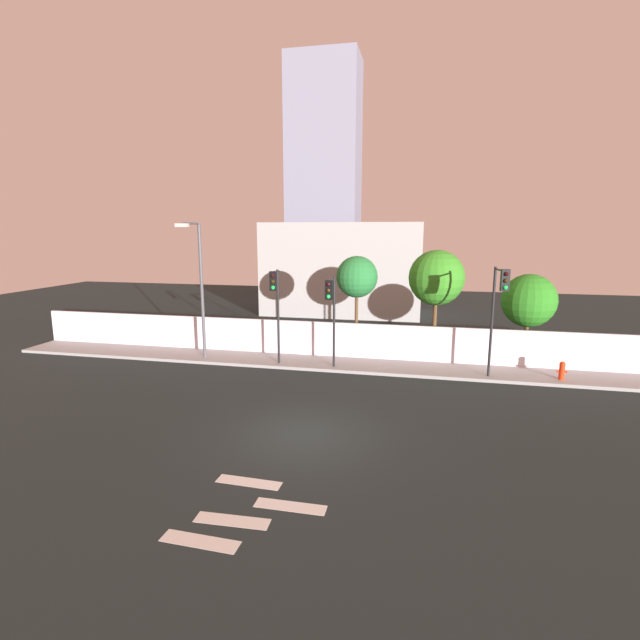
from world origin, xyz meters
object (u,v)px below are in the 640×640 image
street_lamp_curbside (199,280)px  roadside_tree_leftmost (357,277)px  traffic_light_left (499,300)px  fire_hydrant (562,370)px  traffic_light_center (331,304)px  traffic_light_right (276,297)px  roadside_tree_midleft (437,278)px  roadside_tree_midright (529,301)px

street_lamp_curbside → roadside_tree_leftmost: (7.49, 3.55, -0.06)m
traffic_light_left → fire_hydrant: size_ratio=6.01×
traffic_light_center → street_lamp_curbside: bearing=174.9°
fire_hydrant → traffic_light_right: bearing=-176.9°
traffic_light_left → traffic_light_right: traffic_light_left is taller
street_lamp_curbside → fire_hydrant: (17.18, 0.22, -3.66)m
traffic_light_right → roadside_tree_midleft: bearing=28.2°
traffic_light_left → fire_hydrant: 4.47m
roadside_tree_midleft → roadside_tree_midright: 4.71m
traffic_light_center → roadside_tree_midleft: bearing=40.9°
traffic_light_left → roadside_tree_midright: 4.73m
traffic_light_left → street_lamp_curbside: bearing=177.4°
fire_hydrant → street_lamp_curbside: bearing=-179.2°
fire_hydrant → traffic_light_center: bearing=-175.4°
roadside_tree_leftmost → roadside_tree_midleft: 4.19m
traffic_light_right → roadside_tree_leftmost: roadside_tree_leftmost is taller
roadside_tree_leftmost → street_lamp_curbside: bearing=-154.7°
traffic_light_center → roadside_tree_midleft: (4.79, 4.16, 0.88)m
traffic_light_center → fire_hydrant: bearing=4.6°
street_lamp_curbside → roadside_tree_leftmost: street_lamp_curbside is taller
roadside_tree_leftmost → traffic_light_left: bearing=-32.1°
roadside_tree_leftmost → roadside_tree_midright: size_ratio=1.18×
traffic_light_left → street_lamp_curbside: street_lamp_curbside is taller
fire_hydrant → roadside_tree_midright: roadside_tree_midright is taller
roadside_tree_midleft → roadside_tree_midright: bearing=-0.0°
traffic_light_right → roadside_tree_leftmost: bearing=50.4°
fire_hydrant → roadside_tree_midleft: size_ratio=0.15×
roadside_tree_midleft → traffic_light_center: bearing=-139.1°
traffic_light_right → roadside_tree_midright: bearing=18.4°
traffic_light_right → fire_hydrant: size_ratio=5.65×
traffic_light_left → roadside_tree_leftmost: roadside_tree_leftmost is taller
traffic_light_left → roadside_tree_midleft: (-2.50, 4.20, 0.46)m
traffic_light_center → fire_hydrant: 10.70m
roadside_tree_leftmost → roadside_tree_midright: roadside_tree_leftmost is taller
roadside_tree_midright → fire_hydrant: bearing=-74.6°
traffic_light_center → traffic_light_right: size_ratio=0.93×
traffic_light_right → roadside_tree_midleft: 8.56m
fire_hydrant → roadside_tree_midright: (-0.92, 3.32, 2.59)m
fire_hydrant → roadside_tree_leftmost: bearing=161.1°
street_lamp_curbside → fire_hydrant: size_ratio=8.35×
traffic_light_left → traffic_light_right: (-10.02, 0.16, -0.22)m
traffic_light_right → roadside_tree_midright: size_ratio=1.03×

